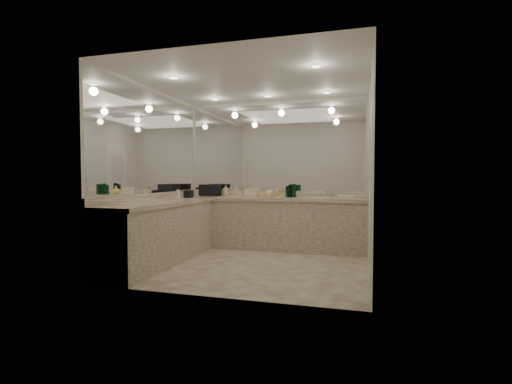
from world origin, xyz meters
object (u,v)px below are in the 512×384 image
(wall_phone, at_px, (366,170))
(sink, at_px, (327,198))
(black_toiletry_bag, at_px, (210,190))
(soap_bottle_a, at_px, (226,190))
(soap_bottle_c, at_px, (269,192))
(soap_bottle_b, at_px, (249,191))
(cream_cosmetic_case, at_px, (252,193))
(hand_towel, at_px, (347,197))

(wall_phone, bearing_deg, sink, 140.43)
(sink, bearing_deg, wall_phone, -39.57)
(black_toiletry_bag, height_order, soap_bottle_a, black_toiletry_bag)
(soap_bottle_a, bearing_deg, soap_bottle_c, -4.03)
(soap_bottle_b, bearing_deg, black_toiletry_bag, 176.66)
(wall_phone, bearing_deg, cream_cosmetic_case, 165.37)
(wall_phone, height_order, soap_bottle_b, wall_phone)
(soap_bottle_b, bearing_deg, cream_cosmetic_case, -20.75)
(hand_towel, relative_size, soap_bottle_b, 1.30)
(cream_cosmetic_case, height_order, soap_bottle_b, soap_bottle_b)
(black_toiletry_bag, distance_m, soap_bottle_a, 0.31)
(black_toiletry_bag, bearing_deg, soap_bottle_a, -1.24)
(cream_cosmetic_case, height_order, soap_bottle_a, soap_bottle_a)
(soap_bottle_b, height_order, soap_bottle_c, soap_bottle_b)
(wall_phone, distance_m, black_toiletry_bag, 2.81)
(cream_cosmetic_case, bearing_deg, black_toiletry_bag, -170.44)
(cream_cosmetic_case, distance_m, soap_bottle_a, 0.53)
(hand_towel, relative_size, soap_bottle_c, 1.49)
(wall_phone, xyz_separation_m, black_toiletry_bag, (-2.73, 0.57, -0.34))
(hand_towel, xyz_separation_m, soap_bottle_c, (-1.32, -0.02, 0.07))
(black_toiletry_bag, xyz_separation_m, hand_towel, (2.45, -0.04, -0.09))
(wall_phone, distance_m, cream_cosmetic_case, 2.00)
(wall_phone, height_order, soap_bottle_c, wall_phone)
(wall_phone, height_order, soap_bottle_a, wall_phone)
(wall_phone, bearing_deg, soap_bottle_b, 165.14)
(sink, xyz_separation_m, soap_bottle_c, (-0.99, 0.00, 0.09))
(soap_bottle_b, bearing_deg, wall_phone, -14.86)
(wall_phone, xyz_separation_m, soap_bottle_a, (-2.42, 0.56, -0.34))
(black_toiletry_bag, distance_m, hand_towel, 2.45)
(wall_phone, relative_size, soap_bottle_a, 1.13)
(soap_bottle_b, bearing_deg, hand_towel, 0.12)
(cream_cosmetic_case, relative_size, soap_bottle_b, 1.23)
(soap_bottle_a, bearing_deg, black_toiletry_bag, 178.76)
(soap_bottle_c, bearing_deg, sink, -0.11)
(black_toiletry_bag, relative_size, soap_bottle_b, 1.89)
(black_toiletry_bag, distance_m, cream_cosmetic_case, 0.83)
(wall_phone, height_order, black_toiletry_bag, wall_phone)
(wall_phone, bearing_deg, black_toiletry_bag, 168.26)
(sink, height_order, soap_bottle_a, soap_bottle_a)
(hand_towel, height_order, soap_bottle_a, soap_bottle_a)
(wall_phone, relative_size, soap_bottle_c, 1.38)
(wall_phone, xyz_separation_m, soap_bottle_b, (-1.97, 0.52, -0.35))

